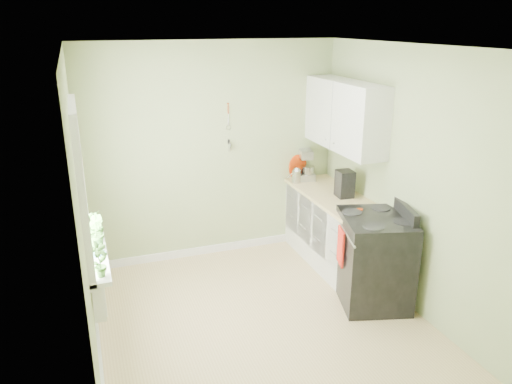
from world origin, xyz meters
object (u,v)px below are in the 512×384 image
object	(u,v)px
kettle	(296,175)
stove	(374,259)
coffee_maker	(345,184)
stand_mixer	(305,164)

from	to	relation	value
kettle	stove	bearing A→B (deg)	-81.59
coffee_maker	kettle	bearing A→B (deg)	114.19
stove	coffee_maker	bearing A→B (deg)	84.34
stand_mixer	coffee_maker	size ratio (longest dim) A/B	1.38
kettle	coffee_maker	world-z (taller)	coffee_maker
coffee_maker	stove	bearing A→B (deg)	-95.66
stove	kettle	world-z (taller)	kettle
stove	stand_mixer	bearing A→B (deg)	91.55
kettle	coffee_maker	bearing A→B (deg)	-65.81
kettle	coffee_maker	size ratio (longest dim) A/B	0.64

